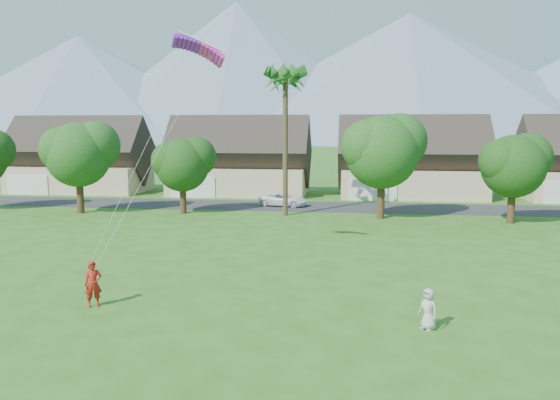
% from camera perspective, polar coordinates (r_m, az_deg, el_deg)
% --- Properties ---
extents(ground, '(500.00, 500.00, 0.00)m').
position_cam_1_polar(ground, '(19.08, -4.09, -15.42)').
color(ground, '#2D6019').
rests_on(ground, ground).
extents(street, '(90.00, 7.00, 0.01)m').
position_cam_1_polar(street, '(51.86, 3.48, -0.69)').
color(street, '#2D2D30').
rests_on(street, ground).
extents(kite_flyer, '(0.84, 0.75, 1.94)m').
position_cam_1_polar(kite_flyer, '(24.30, -18.94, -8.31)').
color(kite_flyer, '#AE1D13').
rests_on(kite_flyer, ground).
extents(watcher, '(0.89, 0.89, 1.56)m').
position_cam_1_polar(watcher, '(21.31, 15.22, -10.93)').
color(watcher, '#B4B5B0').
rests_on(watcher, ground).
extents(parked_car, '(4.92, 2.96, 1.28)m').
position_cam_1_polar(parked_car, '(52.05, 0.37, 0.06)').
color(parked_car, white).
rests_on(parked_car, ground).
extents(mountain_ridge, '(540.00, 240.00, 70.00)m').
position_cam_1_polar(mountain_ridge, '(278.12, 9.12, 11.95)').
color(mountain_ridge, slate).
rests_on(mountain_ridge, ground).
extents(houses_row, '(72.75, 8.19, 8.86)m').
position_cam_1_polar(houses_row, '(60.40, 4.59, 3.76)').
color(houses_row, beige).
rests_on(houses_row, ground).
extents(tree_row, '(62.27, 6.67, 8.45)m').
position_cam_1_polar(tree_row, '(45.43, 1.54, 4.35)').
color(tree_row, '#47301C').
rests_on(tree_row, ground).
extents(fan_palm, '(3.00, 3.00, 13.80)m').
position_cam_1_polar(fan_palm, '(46.24, 0.57, 12.98)').
color(fan_palm, '#4C3D26').
rests_on(fan_palm, ground).
extents(parafoil_kite, '(2.96, 1.35, 0.50)m').
position_cam_1_polar(parafoil_kite, '(29.65, -8.40, 15.50)').
color(parafoil_kite, purple).
rests_on(parafoil_kite, ground).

